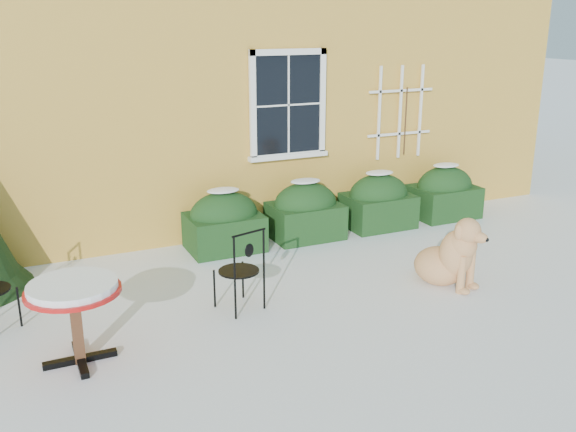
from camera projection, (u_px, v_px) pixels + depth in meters
name	position (u px, v px, depth m)	size (l,w,h in m)	color
ground	(325.00, 316.00, 7.23)	(80.00, 80.00, 0.00)	white
house	(158.00, 18.00, 12.36)	(12.40, 8.40, 6.40)	#EDB244
hedge_row	(343.00, 207.00, 9.99)	(4.95, 0.80, 0.91)	black
bistro_table	(74.00, 297.00, 6.06)	(0.90, 0.90, 0.84)	black
patio_chair_near	(241.00, 269.00, 7.26)	(0.54, 0.53, 0.98)	black
dog	(451.00, 257.00, 7.96)	(0.79, 1.06, 0.95)	tan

